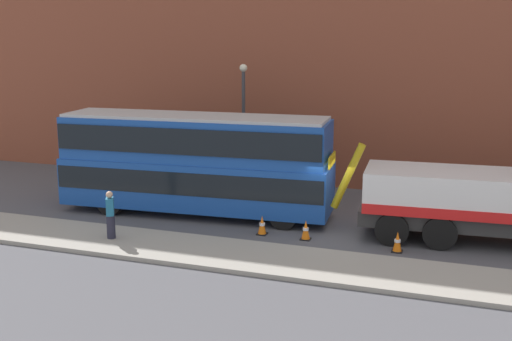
{
  "coord_description": "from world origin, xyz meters",
  "views": [
    {
      "loc": [
        4.28,
        -22.7,
        7.38
      ],
      "look_at": [
        -3.54,
        0.03,
        2.0
      ],
      "focal_mm": 44.47,
      "sensor_mm": 36.0,
      "label": 1
    }
  ],
  "objects": [
    {
      "name": "traffic_cone_midway",
      "position": [
        -1.07,
        -1.67,
        0.34
      ],
      "size": [
        0.36,
        0.36,
        0.72
      ],
      "color": "orange",
      "rests_on": "ground_plane"
    },
    {
      "name": "ground_plane",
      "position": [
        0.0,
        0.0,
        0.0
      ],
      "size": [
        120.0,
        120.0,
        0.0
      ],
      "primitive_type": "plane",
      "color": "#4C4C51"
    },
    {
      "name": "traffic_cone_near_bus",
      "position": [
        -2.73,
        -1.63,
        0.34
      ],
      "size": [
        0.36,
        0.36,
        0.72
      ],
      "color": "orange",
      "rests_on": "ground_plane"
    },
    {
      "name": "recovery_tow_truck",
      "position": [
        5.62,
        0.07,
        1.76
      ],
      "size": [
        10.22,
        3.23,
        3.67
      ],
      "rotation": [
        0.0,
        0.0,
        0.07
      ],
      "color": "#2D2D2D",
      "rests_on": "ground_plane"
    },
    {
      "name": "pedestrian_onlooker",
      "position": [
        -7.5,
        -4.18,
        0.99
      ],
      "size": [
        0.42,
        0.48,
        1.71
      ],
      "rotation": [
        0.0,
        0.0,
        0.51
      ],
      "color": "#232333",
      "rests_on": "near_kerb"
    },
    {
      "name": "street_lamp",
      "position": [
        -5.72,
        4.62,
        3.47
      ],
      "size": [
        0.36,
        0.36,
        5.83
      ],
      "color": "#38383D",
      "rests_on": "ground_plane"
    },
    {
      "name": "building_facade",
      "position": [
        0.0,
        6.82,
        8.07
      ],
      "size": [
        60.0,
        1.5,
        16.0
      ],
      "color": "brown",
      "rests_on": "ground_plane"
    },
    {
      "name": "traffic_cone_near_truck",
      "position": [
        2.19,
        -1.91,
        0.34
      ],
      "size": [
        0.36,
        0.36,
        0.72
      ],
      "color": "orange",
      "rests_on": "ground_plane"
    },
    {
      "name": "near_kerb",
      "position": [
        0.0,
        -4.2,
        0.07
      ],
      "size": [
        60.0,
        2.8,
        0.15
      ],
      "primitive_type": "cube",
      "color": "gray",
      "rests_on": "ground_plane"
    },
    {
      "name": "double_decker_bus",
      "position": [
        -6.13,
        0.03,
        2.23
      ],
      "size": [
        11.16,
        3.28,
        4.06
      ],
      "rotation": [
        0.0,
        0.0,
        0.07
      ],
      "color": "#19479E",
      "rests_on": "ground_plane"
    }
  ]
}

